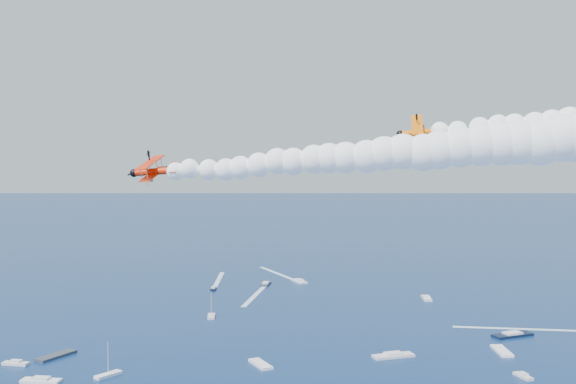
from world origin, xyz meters
The scene contains 5 objects.
biplane_lead centered at (19.59, 29.29, 57.47)m, with size 7.08×7.94×4.79m, color orange, non-canonical shape.
biplane_trail centered at (-14.87, 9.14, 51.62)m, with size 7.71×8.64×5.21m, color red, non-canonical shape.
smoke_trail_trail centered at (14.80, 20.02, 54.04)m, with size 60.38×26.36×11.52m, color white, non-canonical shape.
spectator_boats centered at (-8.24, 104.57, 0.35)m, with size 234.11×156.60×0.70m.
boat_wakes centered at (-76.50, 165.57, 0.03)m, with size 158.59×78.43×0.04m.
Camera 1 is at (53.50, -68.51, 53.87)m, focal length 42.22 mm.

